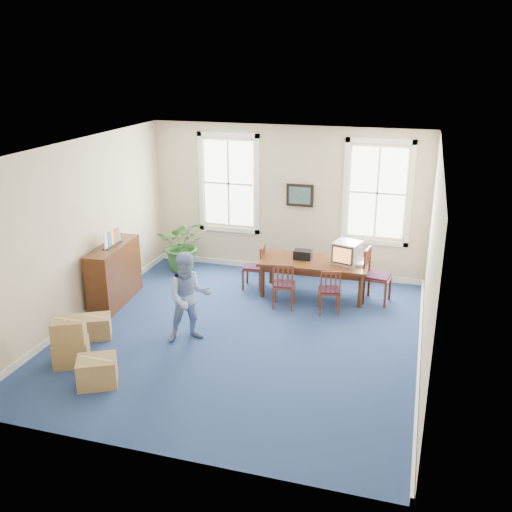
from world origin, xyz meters
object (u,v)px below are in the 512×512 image
(potted_plant, at_px, (183,244))
(credenza, at_px, (114,273))
(crt_tv, at_px, (347,253))
(cardboard_boxes, at_px, (85,339))
(chair_near_left, at_px, (284,284))
(conference_table, at_px, (314,278))
(man, at_px, (189,297))

(potted_plant, bearing_deg, credenza, -105.55)
(crt_tv, relative_size, cardboard_boxes, 0.37)
(chair_near_left, relative_size, credenza, 0.59)
(credenza, height_order, potted_plant, credenza)
(conference_table, bearing_deg, chair_near_left, -122.23)
(crt_tv, height_order, credenza, credenza)
(conference_table, xyz_separation_m, credenza, (-3.61, -1.45, 0.25))
(man, relative_size, potted_plant, 1.29)
(potted_plant, bearing_deg, chair_near_left, -26.36)
(crt_tv, distance_m, cardboard_boxes, 5.13)
(chair_near_left, bearing_deg, conference_table, -127.72)
(crt_tv, xyz_separation_m, chair_near_left, (-1.06, -0.77, -0.48))
(conference_table, xyz_separation_m, cardboard_boxes, (-2.88, -3.66, 0.04))
(conference_table, distance_m, chair_near_left, 0.85)
(chair_near_left, distance_m, cardboard_boxes, 3.82)
(crt_tv, relative_size, credenza, 0.33)
(conference_table, height_order, man, man)
(chair_near_left, height_order, potted_plant, potted_plant)
(chair_near_left, bearing_deg, potted_plant, -33.11)
(crt_tv, bearing_deg, potted_plant, -172.56)
(conference_table, xyz_separation_m, crt_tv, (0.63, 0.05, 0.58))
(potted_plant, bearing_deg, cardboard_boxes, -87.79)
(man, xyz_separation_m, cardboard_boxes, (-1.26, -1.19, -0.37))
(chair_near_left, relative_size, cardboard_boxes, 0.65)
(crt_tv, bearing_deg, conference_table, -160.04)
(man, bearing_deg, conference_table, 25.35)
(cardboard_boxes, bearing_deg, potted_plant, 92.21)
(credenza, xyz_separation_m, potted_plant, (0.56, 2.02, -0.01))
(man, height_order, potted_plant, man)
(crt_tv, bearing_deg, chair_near_left, -128.41)
(conference_table, height_order, credenza, credenza)
(crt_tv, height_order, cardboard_boxes, crt_tv)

